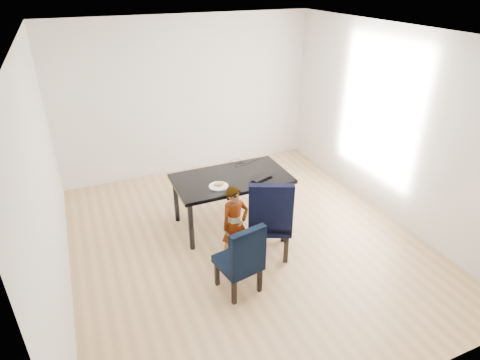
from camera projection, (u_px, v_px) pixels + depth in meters
name	position (u px, v px, depth m)	size (l,w,h in m)	color
floor	(246.00, 241.00, 5.51)	(4.50, 5.00, 0.01)	tan
ceiling	(247.00, 33.00, 4.25)	(4.50, 5.00, 0.01)	white
wall_back	(187.00, 97.00, 6.91)	(4.50, 0.01, 2.70)	silver
wall_front	(390.00, 280.00, 2.84)	(4.50, 0.01, 2.70)	silver
wall_left	(45.00, 185.00, 4.09)	(0.01, 5.00, 2.70)	silver
wall_right	(392.00, 126.00, 5.66)	(0.01, 5.00, 2.70)	silver
dining_table	(232.00, 200.00, 5.74)	(1.60, 0.90, 0.75)	black
chair_left	(238.00, 257.00, 4.48)	(0.44, 0.46, 0.91)	black
chair_right	(269.00, 215.00, 5.06)	(0.53, 0.56, 1.11)	black
child	(235.00, 224.00, 4.94)	(0.38, 0.25, 1.03)	orange
plate	(219.00, 186.00, 5.31)	(0.26, 0.26, 0.01)	white
sandwich	(219.00, 184.00, 5.30)	(0.15, 0.07, 0.06)	#AD7F3E
laptop	(259.00, 176.00, 5.56)	(0.33, 0.21, 0.03)	black
cable_tangle	(240.00, 165.00, 5.92)	(0.16, 0.16, 0.01)	black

